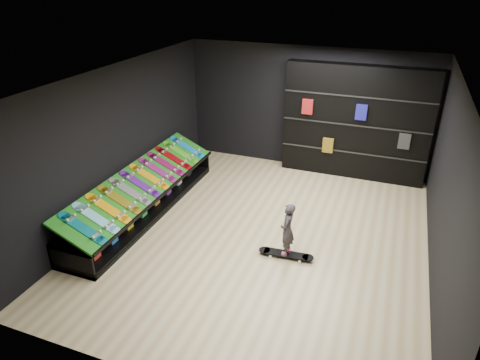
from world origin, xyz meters
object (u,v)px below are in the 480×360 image
(floor_skateboard, at_px, (286,255))
(child, at_px, (287,239))
(back_shelving, at_px, (356,123))
(display_rack, at_px, (145,201))

(floor_skateboard, distance_m, child, 0.34)
(back_shelving, bearing_deg, display_rack, -138.64)
(display_rack, xyz_separation_m, back_shelving, (3.77, 3.32, 1.09))
(back_shelving, relative_size, floor_skateboard, 3.43)
(display_rack, distance_m, child, 3.23)
(back_shelving, bearing_deg, floor_skateboard, -98.68)
(back_shelving, xyz_separation_m, child, (-0.59, -3.84, -0.96))
(display_rack, bearing_deg, floor_skateboard, -9.20)
(display_rack, relative_size, child, 7.61)
(floor_skateboard, relative_size, child, 1.66)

